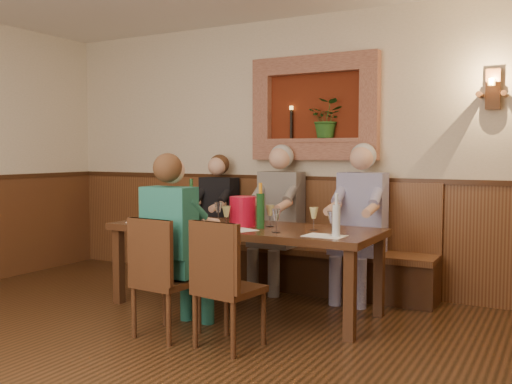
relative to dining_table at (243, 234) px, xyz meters
The scene contains 30 objects.
ground_plane 1.97m from the dining_table, 90.00° to the right, with size 6.00×6.00×0.00m, color black.
room_shell 2.21m from the dining_table, 90.00° to the right, with size 6.04×6.04×2.82m.
wainscoting 1.85m from the dining_table, 90.00° to the right, with size 6.02×6.02×1.15m.
wall_niche 1.59m from the dining_table, 77.58° to the left, with size 1.36×0.30×1.06m.
wall_sconce 2.53m from the dining_table, 29.61° to the left, with size 0.25×0.20×0.35m.
dining_table is the anchor object (origin of this frame).
bench 1.01m from the dining_table, 90.00° to the left, with size 3.00×0.45×1.11m.
chair_near_left 1.03m from the dining_table, 99.36° to the right, with size 0.43×0.43×0.91m.
chair_near_right 1.07m from the dining_table, 66.52° to the right, with size 0.46×0.46×0.92m.
person_bench_left 1.19m from the dining_table, 135.14° to the left, with size 0.40×0.49×1.38m.
person_bench_mid 0.84m from the dining_table, 95.85° to the left, with size 0.44×0.54×1.48m.
person_bench_right 1.15m from the dining_table, 46.90° to the left, with size 0.45×0.55×1.49m.
person_chair_front 0.80m from the dining_table, 101.03° to the right, with size 0.41×0.50×1.39m.
spittoon_bucket 0.21m from the dining_table, 89.12° to the right, with size 0.23×0.23×0.26m, color red.
wine_bottle_green_a 0.32m from the dining_table, 19.28° to the right, with size 0.08×0.08×0.39m.
wine_bottle_green_b 0.62m from the dining_table, behind, with size 0.09×0.09×0.40m.
water_bottle 1.00m from the dining_table, 13.40° to the right, with size 0.07×0.07×0.34m.
tasting_sheet_a 1.00m from the dining_table, 167.87° to the right, with size 0.25×0.18×0.00m, color white.
tasting_sheet_b 0.27m from the dining_table, 68.75° to the right, with size 0.29×0.21×0.00m, color white.
tasting_sheet_c 0.89m from the dining_table, 15.04° to the right, with size 0.31×0.22×0.00m, color white.
tasting_sheet_d 0.43m from the dining_table, 138.85° to the right, with size 0.29×0.21×0.00m, color white.
wine_glass_0 0.93m from the dining_table, 11.11° to the right, with size 0.08×0.08×0.19m, color white, non-canonical shape.
wine_glass_1 0.27m from the dining_table, 103.62° to the right, with size 0.08×0.08×0.19m, color #D4CC7E, non-canonical shape.
wine_glass_2 0.61m from the dining_table, 165.00° to the right, with size 0.08×0.08×0.19m, color #D4CC7E, non-canonical shape.
wine_glass_3 0.67m from the dining_table, ahead, with size 0.08×0.08×0.19m, color #D4CC7E, non-canonical shape.
wine_glass_4 0.29m from the dining_table, 16.71° to the left, with size 0.08×0.08×0.19m, color #D4CC7E, non-canonical shape.
wine_glass_5 0.74m from the dining_table, behind, with size 0.08×0.08×0.19m, color white, non-canonical shape.
wine_glass_6 0.53m from the dining_table, 27.43° to the right, with size 0.08×0.08×0.19m, color white, non-canonical shape.
wine_glass_7 1.01m from the dining_table, 169.49° to the right, with size 0.08×0.08×0.19m, color #D4CC7E, non-canonical shape.
wine_glass_8 0.36m from the dining_table, 166.29° to the left, with size 0.08×0.08×0.19m, color white, non-canonical shape.
Camera 1 is at (2.50, -2.48, 1.40)m, focal length 40.00 mm.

